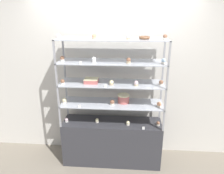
% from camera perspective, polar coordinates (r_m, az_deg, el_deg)
% --- Properties ---
extents(ground_plane, '(20.00, 20.00, 0.00)m').
position_cam_1_polar(ground_plane, '(3.73, 0.00, -18.43)').
color(ground_plane, gray).
extents(back_wall, '(8.00, 0.05, 2.60)m').
position_cam_1_polar(back_wall, '(3.45, 0.45, 2.75)').
color(back_wall, silver).
rests_on(back_wall, ground_plane).
extents(display_base, '(1.49, 0.43, 0.69)m').
position_cam_1_polar(display_base, '(3.53, 0.00, -14.00)').
color(display_base, '#333338').
rests_on(display_base, ground_plane).
extents(display_riser_lower, '(1.49, 0.43, 0.31)m').
position_cam_1_polar(display_riser_lower, '(3.23, 0.00, -4.49)').
color(display_riser_lower, '#99999E').
rests_on(display_riser_lower, display_base).
extents(display_riser_middle, '(1.49, 0.43, 0.31)m').
position_cam_1_polar(display_riser_middle, '(3.11, 0.00, 0.76)').
color(display_riser_middle, '#99999E').
rests_on(display_riser_middle, display_riser_lower).
extents(display_riser_upper, '(1.49, 0.43, 0.31)m').
position_cam_1_polar(display_riser_upper, '(3.03, 0.00, 6.35)').
color(display_riser_upper, '#99999E').
rests_on(display_riser_upper, display_riser_middle).
extents(display_riser_top, '(1.49, 0.43, 0.31)m').
position_cam_1_polar(display_riser_top, '(2.97, 0.00, 12.20)').
color(display_riser_top, '#99999E').
rests_on(display_riser_top, display_riser_upper).
extents(layer_cake_centerpiece, '(0.17, 0.17, 0.13)m').
position_cam_1_polar(layer_cake_centerpiece, '(3.21, 3.03, -3.01)').
color(layer_cake_centerpiece, '#C66660').
rests_on(layer_cake_centerpiece, display_riser_lower).
extents(sheet_cake_frosted, '(0.19, 0.17, 0.06)m').
position_cam_1_polar(sheet_cake_frosted, '(3.12, -5.42, 1.67)').
color(sheet_cake_frosted, '#C66660').
rests_on(sheet_cake_frosted, display_riser_middle).
extents(cupcake_0, '(0.05, 0.05, 0.07)m').
position_cam_1_polar(cupcake_0, '(3.41, -11.79, -8.45)').
color(cupcake_0, white).
rests_on(cupcake_0, display_base).
extents(cupcake_1, '(0.05, 0.05, 0.07)m').
position_cam_1_polar(cupcake_1, '(3.33, -3.91, -8.71)').
color(cupcake_1, beige).
rests_on(cupcake_1, display_base).
extents(cupcake_2, '(0.05, 0.05, 0.07)m').
position_cam_1_polar(cupcake_2, '(3.26, 4.19, -9.41)').
color(cupcake_2, beige).
rests_on(cupcake_2, display_base).
extents(cupcake_3, '(0.05, 0.05, 0.07)m').
position_cam_1_polar(cupcake_3, '(3.31, 11.96, -9.29)').
color(cupcake_3, beige).
rests_on(cupcake_3, display_base).
extents(price_tag_0, '(0.04, 0.00, 0.04)m').
position_cam_1_polar(price_tag_0, '(3.17, 8.22, -10.60)').
color(price_tag_0, white).
rests_on(price_tag_0, display_base).
extents(cupcake_4, '(0.06, 0.06, 0.08)m').
position_cam_1_polar(cupcake_4, '(3.28, -12.32, -3.50)').
color(cupcake_4, beige).
rests_on(cupcake_4, display_riser_lower).
extents(cupcake_5, '(0.06, 0.06, 0.08)m').
position_cam_1_polar(cupcake_5, '(3.14, 0.07, -4.06)').
color(cupcake_5, beige).
rests_on(cupcake_5, display_riser_lower).
extents(cupcake_6, '(0.06, 0.06, 0.08)m').
position_cam_1_polar(cupcake_6, '(3.14, 12.21, -4.51)').
color(cupcake_6, beige).
rests_on(cupcake_6, display_riser_lower).
extents(price_tag_1, '(0.04, 0.00, 0.04)m').
position_cam_1_polar(price_tag_1, '(3.10, -8.48, -4.96)').
color(price_tag_1, white).
rests_on(price_tag_1, display_riser_lower).
extents(cupcake_7, '(0.06, 0.06, 0.07)m').
position_cam_1_polar(cupcake_7, '(3.12, -12.78, 1.32)').
color(cupcake_7, white).
rests_on(cupcake_7, display_riser_middle).
extents(cupcake_8, '(0.06, 0.06, 0.07)m').
position_cam_1_polar(cupcake_8, '(3.01, -0.05, 1.12)').
color(cupcake_8, '#CCB28C').
rests_on(cupcake_8, display_riser_middle).
extents(cupcake_9, '(0.06, 0.06, 0.07)m').
position_cam_1_polar(cupcake_9, '(3.00, 6.32, 0.95)').
color(cupcake_9, '#CCB28C').
rests_on(cupcake_9, display_riser_middle).
extents(cupcake_10, '(0.06, 0.06, 0.07)m').
position_cam_1_polar(cupcake_10, '(3.08, 12.73, 1.10)').
color(cupcake_10, beige).
rests_on(cupcake_10, display_riser_middle).
extents(price_tag_2, '(0.04, 0.00, 0.04)m').
position_cam_1_polar(price_tag_2, '(2.92, -1.72, 0.33)').
color(price_tag_2, white).
rests_on(price_tag_2, display_riser_middle).
extents(cupcake_11, '(0.06, 0.06, 0.08)m').
position_cam_1_polar(cupcake_11, '(3.10, -12.85, 7.21)').
color(cupcake_11, white).
rests_on(cupcake_11, display_riser_upper).
extents(cupcake_12, '(0.06, 0.06, 0.08)m').
position_cam_1_polar(cupcake_12, '(2.98, -4.73, 7.13)').
color(cupcake_12, white).
rests_on(cupcake_12, display_riser_upper).
extents(cupcake_13, '(0.06, 0.06, 0.08)m').
position_cam_1_polar(cupcake_13, '(2.92, 4.35, 6.92)').
color(cupcake_13, '#CCB28C').
rests_on(cupcake_13, display_riser_upper).
extents(cupcake_14, '(0.06, 0.06, 0.08)m').
position_cam_1_polar(cupcake_14, '(2.95, 13.31, 6.58)').
color(cupcake_14, beige).
rests_on(cupcake_14, display_riser_upper).
extents(price_tag_3, '(0.04, 0.00, 0.04)m').
position_cam_1_polar(price_tag_3, '(2.89, -8.19, 6.34)').
color(price_tag_3, white).
rests_on(price_tag_3, display_riser_upper).
extents(cupcake_15, '(0.05, 0.05, 0.07)m').
position_cam_1_polar(cupcake_15, '(3.02, -13.84, 12.73)').
color(cupcake_15, white).
rests_on(cupcake_15, display_riser_top).
extents(cupcake_16, '(0.05, 0.05, 0.07)m').
position_cam_1_polar(cupcake_16, '(2.92, -4.68, 13.01)').
color(cupcake_16, '#CCB28C').
rests_on(cupcake_16, display_riser_top).
extents(cupcake_17, '(0.05, 0.05, 0.07)m').
position_cam_1_polar(cupcake_17, '(2.85, 4.29, 12.87)').
color(cupcake_17, '#CCB28C').
rests_on(cupcake_17, display_riser_top).
extents(cupcake_18, '(0.05, 0.05, 0.07)m').
position_cam_1_polar(cupcake_18, '(2.94, 13.70, 12.57)').
color(cupcake_18, beige).
rests_on(cupcake_18, display_riser_top).
extents(price_tag_4, '(0.04, 0.00, 0.04)m').
position_cam_1_polar(price_tag_4, '(2.78, -1.11, 12.54)').
color(price_tag_4, white).
rests_on(price_tag_4, display_riser_top).
extents(donut_glazed, '(0.15, 0.15, 0.04)m').
position_cam_1_polar(donut_glazed, '(2.95, 8.46, 12.66)').
color(donut_glazed, brown).
rests_on(donut_glazed, display_riser_top).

